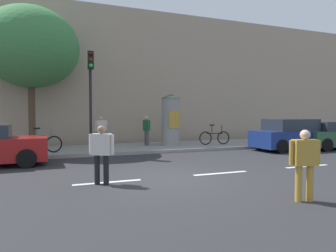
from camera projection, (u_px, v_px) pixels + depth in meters
name	position (u px, v px, depth m)	size (l,w,h in m)	color
ground_plane	(168.00, 178.00, 8.54)	(80.00, 80.00, 0.00)	#2B2B2D
sidewalk_curb	(119.00, 148.00, 15.08)	(36.00, 4.00, 0.15)	gray
lane_markings	(168.00, 177.00, 8.54)	(25.80, 0.16, 0.01)	silver
building_backdrop	(103.00, 80.00, 19.59)	(36.00, 5.00, 8.05)	tan
traffic_light	(91.00, 85.00, 12.77)	(0.24, 0.45, 4.31)	black
poster_column	(171.00, 119.00, 15.88)	(1.06, 1.06, 2.71)	gray
street_tree	(31.00, 48.00, 14.52)	(4.57, 4.57, 6.84)	#4C3826
pedestrian_near_pole	(102.00, 149.00, 7.69)	(0.59, 0.52, 1.52)	black
pedestrian_with_backpack	(305.00, 160.00, 6.18)	(0.65, 0.36, 1.49)	#B78C33
pedestrian_in_dark_shirt	(147.00, 129.00, 15.83)	(0.32, 0.56, 1.55)	#4C4C51
pedestrian_with_bag	(101.00, 129.00, 15.61)	(0.61, 0.27, 1.54)	#1E5938
bicycle_leaning	(215.00, 137.00, 16.25)	(1.77, 0.22, 1.09)	black
bicycle_upright	(41.00, 144.00, 12.62)	(1.71, 0.56, 1.09)	black
parked_car_silver	(293.00, 135.00, 15.03)	(4.27, 1.88, 1.56)	navy
parked_car_blue	(335.00, 135.00, 15.65)	(4.26, 2.02, 1.42)	#2D5938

